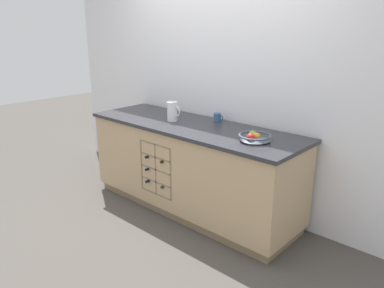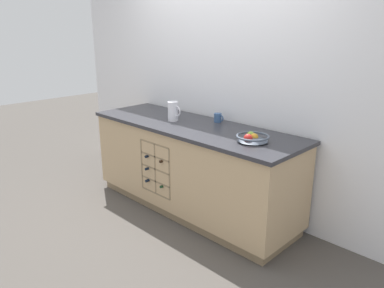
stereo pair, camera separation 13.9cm
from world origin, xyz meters
The scene contains 6 objects.
ground_plane centered at (0.00, 0.00, 0.00)m, with size 14.00×14.00×0.00m, color #4C4742.
back_wall centered at (0.00, 0.42, 1.27)m, with size 4.66×0.06×2.55m, color white.
kitchen_island centered at (0.00, 0.00, 0.46)m, with size 2.30×0.76×0.90m.
fruit_bowl centered at (0.75, -0.05, 0.94)m, with size 0.28×0.28×0.08m.
white_pitcher centered at (-0.24, -0.02, 1.00)m, with size 0.16×0.11×0.20m.
ceramic_mug centered at (0.11, 0.25, 0.95)m, with size 0.11×0.08×0.09m.
Camera 2 is at (2.48, -2.51, 1.82)m, focal length 35.00 mm.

